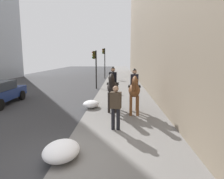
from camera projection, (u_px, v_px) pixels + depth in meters
The scene contains 8 objects.
sidewalk_slab at pixel (128, 160), 5.54m from camera, with size 120.00×3.94×0.12m, color slate.
mounted_horse_near at pixel (113, 87), 10.28m from camera, with size 2.15×0.61×2.30m.
mounted_horse_far at pixel (134, 89), 9.77m from camera, with size 2.15×0.63×2.23m.
pedestrian_greeting at pixel (116, 105), 7.59m from camera, with size 0.33×0.44×1.70m.
traffic_light_near_curb at pixel (95, 63), 18.33m from camera, with size 0.20×0.44×3.49m.
traffic_light_far_curb at pixel (104, 58), 27.30m from camera, with size 0.20×0.44×4.10m.
snow_pile_near at pixel (61, 151), 5.51m from camera, with size 1.28×0.99×0.44m, color white.
snow_pile_far at pixel (91, 104), 11.13m from camera, with size 1.13×0.87×0.39m, color white.
Camera 1 is at (-5.17, -1.74, 2.86)m, focal length 32.29 mm.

